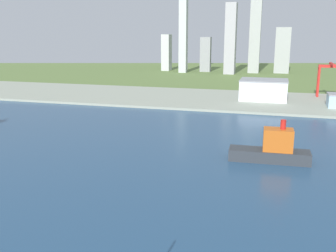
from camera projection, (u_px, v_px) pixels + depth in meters
The scene contains 7 objects.
ground_plane at pixel (175, 145), 269.47m from camera, with size 2400.00×2400.00×0.00m, color #5D763C.
water_bay at pixel (147, 174), 213.38m from camera, with size 840.00×360.00×0.15m, color navy.
industrial_pier at pixel (218, 99), 446.75m from camera, with size 840.00×140.00×2.50m, color #959D8A.
container_barge at pixel (272, 150), 233.09m from camera, with size 48.31×15.48×25.96m.
port_crane_red at pixel (331, 72), 448.19m from camera, with size 26.99×36.79×39.96m.
warehouse_main at pixel (264, 90), 434.45m from camera, with size 51.95×40.65×22.72m.
distant_skyline at pixel (226, 42), 744.29m from camera, with size 250.51×61.28×151.37m.
Camera 1 is at (66.80, 49.81, 75.84)m, focal length 41.48 mm.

